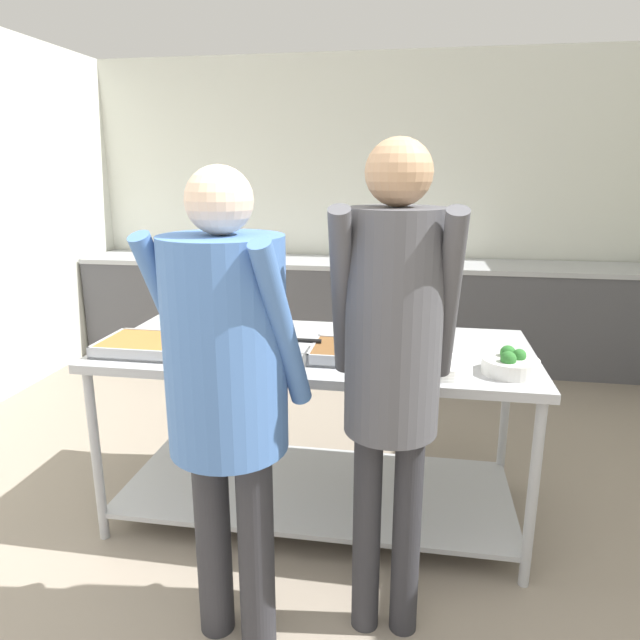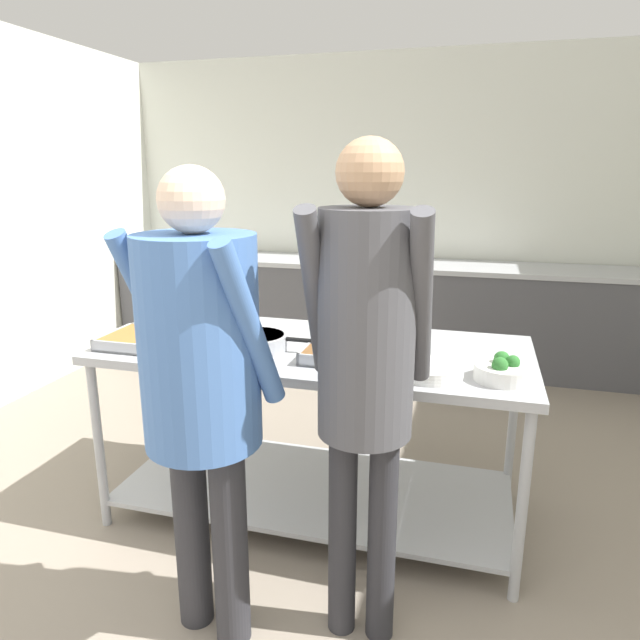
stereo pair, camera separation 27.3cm
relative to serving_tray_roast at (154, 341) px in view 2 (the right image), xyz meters
name	(u,v)px [view 2 (the right image)]	position (x,y,z in m)	size (l,w,h in m)	color
wall_rear	(391,208)	(0.64, 2.99, 0.43)	(5.05, 0.06, 2.65)	silver
back_counter	(382,311)	(0.64, 2.62, -0.45)	(4.89, 0.65, 0.89)	#4C4C51
serving_counter	(314,401)	(0.72, 0.20, -0.31)	(1.98, 0.88, 0.87)	#ADAFB5
serving_tray_roast	(154,341)	(0.00, 0.00, 0.00)	(0.46, 0.32, 0.05)	#ADAFB5
sauce_pan	(257,341)	(0.48, 0.08, 0.01)	(0.43, 0.29, 0.07)	#ADAFB5
serving_tray_vegetables	(350,354)	(0.92, 0.05, 0.00)	(0.39, 0.30, 0.05)	#ADAFB5
plate_stack	(431,371)	(1.28, -0.07, 0.00)	(0.26, 0.26, 0.05)	white
broccoli_bowl	(503,371)	(1.56, -0.03, 0.01)	(0.23, 0.23, 0.11)	silver
guest_serving_left	(366,348)	(1.10, -0.51, 0.22)	(0.42, 0.35, 1.77)	#2D2D33
guest_serving_right	(201,368)	(0.57, -0.64, 0.14)	(0.55, 0.43, 1.69)	#2D2D33
water_bottle	(378,248)	(0.58, 2.71, 0.10)	(0.07, 0.07, 0.22)	silver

